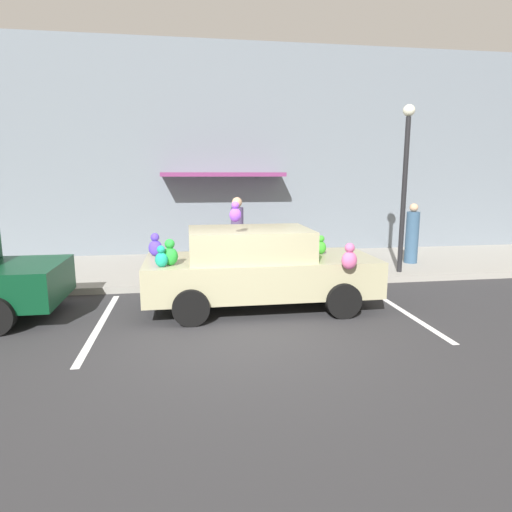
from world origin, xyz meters
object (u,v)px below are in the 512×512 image
at_px(pedestrian_walking_past, 237,234).
at_px(teddy_bear_on_sidewalk, 234,266).
at_px(street_lamp_post, 405,172).
at_px(plush_covered_car, 258,267).
at_px(pedestrian_near_shopfront, 412,236).

bearing_deg(pedestrian_walking_past, teddy_bear_on_sidewalk, -101.08).
distance_m(street_lamp_post, pedestrian_walking_past, 4.41).
relative_size(street_lamp_post, pedestrian_walking_past, 2.19).
bearing_deg(pedestrian_walking_past, plush_covered_car, -89.02).
bearing_deg(pedestrian_walking_past, street_lamp_post, -15.89).
xyz_separation_m(pedestrian_near_shopfront, pedestrian_walking_past, (-4.80, 0.10, 0.12)).
relative_size(teddy_bear_on_sidewalk, pedestrian_walking_past, 0.33).
xyz_separation_m(teddy_bear_on_sidewalk, pedestrian_near_shopfront, (5.01, 0.99, 0.48)).
distance_m(teddy_bear_on_sidewalk, pedestrian_near_shopfront, 5.13).
distance_m(plush_covered_car, street_lamp_post, 4.70).
bearing_deg(plush_covered_car, pedestrian_walking_past, 90.98).
xyz_separation_m(plush_covered_car, pedestrian_walking_past, (-0.05, 3.03, 0.23)).
bearing_deg(plush_covered_car, teddy_bear_on_sidewalk, 97.76).
distance_m(teddy_bear_on_sidewalk, street_lamp_post, 4.70).
relative_size(pedestrian_near_shopfront, pedestrian_walking_past, 0.89).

